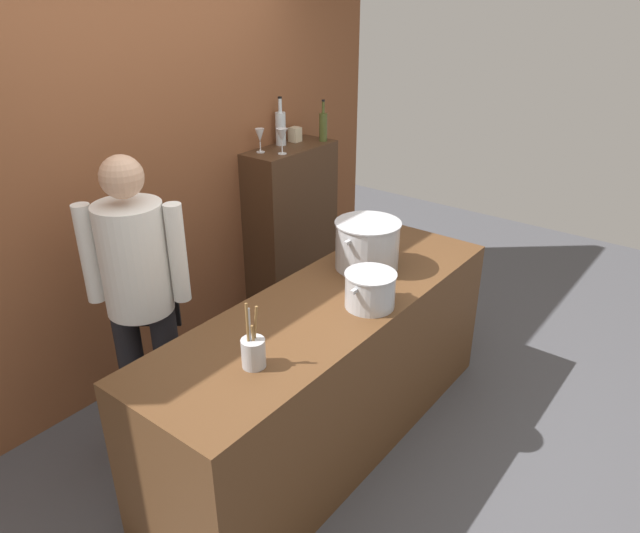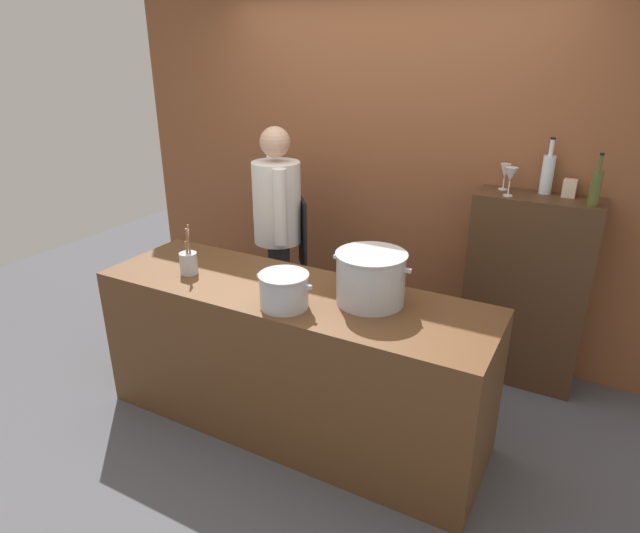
{
  "view_description": "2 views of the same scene",
  "coord_description": "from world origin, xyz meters",
  "px_view_note": "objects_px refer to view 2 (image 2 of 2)",
  "views": [
    {
      "loc": [
        -2.11,
        -1.57,
        2.37
      ],
      "look_at": [
        0.27,
        0.27,
        0.91
      ],
      "focal_mm": 32.83,
      "sensor_mm": 36.0,
      "label": 1
    },
    {
      "loc": [
        1.46,
        -2.33,
        2.17
      ],
      "look_at": [
        0.0,
        0.35,
        0.92
      ],
      "focal_mm": 30.43,
      "sensor_mm": 36.0,
      "label": 2
    }
  ],
  "objects_px": {
    "stockpot_large": "(371,278)",
    "wine_glass_wide": "(505,172)",
    "stockpot_small": "(284,290)",
    "wine_glass_tall": "(510,175)",
    "wine_bottle_clear": "(548,173)",
    "spice_tin_cream": "(570,188)",
    "utensil_crock": "(189,262)",
    "wine_bottle_olive": "(596,187)",
    "chef": "(278,225)"
  },
  "relations": [
    {
      "from": "stockpot_large",
      "to": "wine_glass_wide",
      "type": "height_order",
      "value": "wine_glass_wide"
    },
    {
      "from": "stockpot_small",
      "to": "wine_glass_tall",
      "type": "bearing_deg",
      "value": 57.24
    },
    {
      "from": "wine_bottle_clear",
      "to": "spice_tin_cream",
      "type": "height_order",
      "value": "wine_bottle_clear"
    },
    {
      "from": "stockpot_large",
      "to": "utensil_crock",
      "type": "distance_m",
      "value": 1.12
    },
    {
      "from": "spice_tin_cream",
      "to": "wine_glass_wide",
      "type": "bearing_deg",
      "value": -178.73
    },
    {
      "from": "utensil_crock",
      "to": "wine_bottle_olive",
      "type": "bearing_deg",
      "value": 30.28
    },
    {
      "from": "stockpot_large",
      "to": "utensil_crock",
      "type": "bearing_deg",
      "value": -171.87
    },
    {
      "from": "wine_bottle_olive",
      "to": "wine_glass_tall",
      "type": "distance_m",
      "value": 0.48
    },
    {
      "from": "wine_bottle_clear",
      "to": "wine_glass_tall",
      "type": "relative_size",
      "value": 1.95
    },
    {
      "from": "wine_bottle_clear",
      "to": "wine_glass_wide",
      "type": "height_order",
      "value": "wine_bottle_clear"
    },
    {
      "from": "stockpot_large",
      "to": "wine_bottle_olive",
      "type": "distance_m",
      "value": 1.45
    },
    {
      "from": "chef",
      "to": "wine_glass_tall",
      "type": "distance_m",
      "value": 1.6
    },
    {
      "from": "chef",
      "to": "utensil_crock",
      "type": "xyz_separation_m",
      "value": [
        -0.07,
        -0.88,
        0.01
      ]
    },
    {
      "from": "wine_bottle_olive",
      "to": "wine_glass_wide",
      "type": "bearing_deg",
      "value": 164.51
    },
    {
      "from": "stockpot_small",
      "to": "spice_tin_cream",
      "type": "height_order",
      "value": "spice_tin_cream"
    },
    {
      "from": "stockpot_large",
      "to": "wine_glass_tall",
      "type": "xyz_separation_m",
      "value": [
        0.47,
        1.03,
        0.39
      ]
    },
    {
      "from": "stockpot_small",
      "to": "spice_tin_cream",
      "type": "distance_m",
      "value": 1.9
    },
    {
      "from": "utensil_crock",
      "to": "wine_glass_wide",
      "type": "relative_size",
      "value": 1.78
    },
    {
      "from": "wine_glass_tall",
      "to": "wine_glass_wide",
      "type": "xyz_separation_m",
      "value": [
        -0.06,
        0.15,
        -0.02
      ]
    },
    {
      "from": "stockpot_large",
      "to": "utensil_crock",
      "type": "xyz_separation_m",
      "value": [
        -1.1,
        -0.16,
        -0.07
      ]
    },
    {
      "from": "stockpot_large",
      "to": "stockpot_small",
      "type": "relative_size",
      "value": 1.33
    },
    {
      "from": "chef",
      "to": "wine_bottle_clear",
      "type": "relative_size",
      "value": 4.76
    },
    {
      "from": "stockpot_small",
      "to": "wine_glass_tall",
      "type": "relative_size",
      "value": 1.81
    },
    {
      "from": "chef",
      "to": "stockpot_large",
      "type": "distance_m",
      "value": 1.26
    },
    {
      "from": "utensil_crock",
      "to": "chef",
      "type": "bearing_deg",
      "value": 85.45
    },
    {
      "from": "stockpot_large",
      "to": "spice_tin_cream",
      "type": "relative_size",
      "value": 4.05
    },
    {
      "from": "utensil_crock",
      "to": "wine_bottle_clear",
      "type": "distance_m",
      "value": 2.27
    },
    {
      "from": "wine_glass_wide",
      "to": "spice_tin_cream",
      "type": "relative_size",
      "value": 1.57
    },
    {
      "from": "wine_bottle_clear",
      "to": "spice_tin_cream",
      "type": "bearing_deg",
      "value": -6.95
    },
    {
      "from": "stockpot_large",
      "to": "wine_glass_wide",
      "type": "bearing_deg",
      "value": 71.1
    },
    {
      "from": "chef",
      "to": "stockpot_large",
      "type": "relative_size",
      "value": 3.83
    },
    {
      "from": "wine_glass_tall",
      "to": "spice_tin_cream",
      "type": "relative_size",
      "value": 1.67
    },
    {
      "from": "stockpot_small",
      "to": "wine_glass_tall",
      "type": "xyz_separation_m",
      "value": [
        0.83,
        1.3,
        0.43
      ]
    },
    {
      "from": "wine_bottle_clear",
      "to": "spice_tin_cream",
      "type": "xyz_separation_m",
      "value": [
        0.14,
        -0.02,
        -0.08
      ]
    },
    {
      "from": "chef",
      "to": "utensil_crock",
      "type": "relative_size",
      "value": 5.56
    },
    {
      "from": "wine_glass_tall",
      "to": "spice_tin_cream",
      "type": "xyz_separation_m",
      "value": [
        0.33,
        0.16,
        -0.08
      ]
    },
    {
      "from": "chef",
      "to": "wine_glass_wide",
      "type": "distance_m",
      "value": 1.58
    },
    {
      "from": "utensil_crock",
      "to": "wine_bottle_clear",
      "type": "xyz_separation_m",
      "value": [
        1.76,
        1.37,
        0.45
      ]
    },
    {
      "from": "utensil_crock",
      "to": "spice_tin_cream",
      "type": "bearing_deg",
      "value": 35.42
    },
    {
      "from": "wine_glass_tall",
      "to": "wine_bottle_clear",
      "type": "bearing_deg",
      "value": 42.94
    },
    {
      "from": "stockpot_large",
      "to": "spice_tin_cream",
      "type": "bearing_deg",
      "value": 56.28
    },
    {
      "from": "stockpot_small",
      "to": "wine_bottle_olive",
      "type": "height_order",
      "value": "wine_bottle_olive"
    },
    {
      "from": "stockpot_large",
      "to": "wine_bottle_olive",
      "type": "bearing_deg",
      "value": 47.74
    },
    {
      "from": "stockpot_small",
      "to": "wine_glass_tall",
      "type": "height_order",
      "value": "wine_glass_tall"
    },
    {
      "from": "stockpot_small",
      "to": "stockpot_large",
      "type": "bearing_deg",
      "value": 35.58
    },
    {
      "from": "chef",
      "to": "spice_tin_cream",
      "type": "distance_m",
      "value": 1.93
    },
    {
      "from": "wine_bottle_olive",
      "to": "wine_bottle_clear",
      "type": "xyz_separation_m",
      "value": [
        -0.29,
        0.17,
        0.02
      ]
    },
    {
      "from": "wine_bottle_olive",
      "to": "spice_tin_cream",
      "type": "distance_m",
      "value": 0.22
    },
    {
      "from": "wine_bottle_clear",
      "to": "wine_glass_wide",
      "type": "relative_size",
      "value": 2.08
    },
    {
      "from": "wine_bottle_olive",
      "to": "wine_bottle_clear",
      "type": "relative_size",
      "value": 0.88
    }
  ]
}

